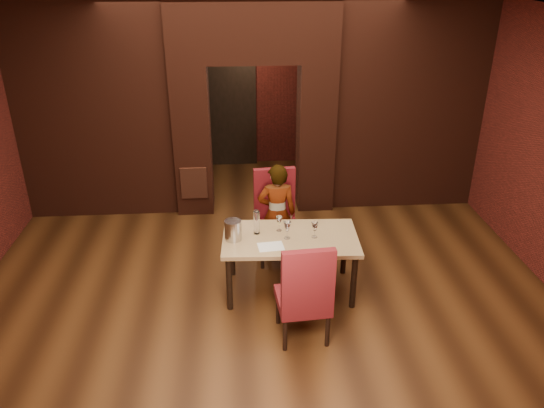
{
  "coord_description": "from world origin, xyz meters",
  "views": [
    {
      "loc": [
        -0.29,
        -5.81,
        3.76
      ],
      "look_at": [
        0.13,
        0.0,
        0.97
      ],
      "focal_mm": 35.0,
      "sensor_mm": 36.0,
      "label": 1
    }
  ],
  "objects_px": {
    "person_seated": "(277,214)",
    "wine_glass_a": "(279,224)",
    "chair_far": "(277,218)",
    "potted_plant": "(326,235)",
    "chair_near": "(303,289)",
    "wine_bucket": "(233,230)",
    "wine_glass_b": "(287,230)",
    "wine_glass_c": "(315,230)",
    "water_bottle": "(257,222)",
    "dining_table": "(290,264)"
  },
  "relations": [
    {
      "from": "chair_near",
      "to": "wine_glass_a",
      "type": "xyz_separation_m",
      "value": [
        -0.17,
        1.0,
        0.25
      ]
    },
    {
      "from": "wine_glass_c",
      "to": "potted_plant",
      "type": "relative_size",
      "value": 0.48
    },
    {
      "from": "chair_near",
      "to": "wine_glass_c",
      "type": "height_order",
      "value": "chair_near"
    },
    {
      "from": "dining_table",
      "to": "chair_far",
      "type": "distance_m",
      "value": 0.81
    },
    {
      "from": "chair_near",
      "to": "wine_glass_b",
      "type": "relative_size",
      "value": 5.45
    },
    {
      "from": "wine_glass_b",
      "to": "wine_glass_c",
      "type": "xyz_separation_m",
      "value": [
        0.32,
        0.0,
        -0.01
      ]
    },
    {
      "from": "dining_table",
      "to": "wine_glass_a",
      "type": "relative_size",
      "value": 8.42
    },
    {
      "from": "chair_far",
      "to": "water_bottle",
      "type": "relative_size",
      "value": 3.93
    },
    {
      "from": "person_seated",
      "to": "water_bottle",
      "type": "xyz_separation_m",
      "value": [
        -0.29,
        -0.6,
        0.21
      ]
    },
    {
      "from": "chair_far",
      "to": "person_seated",
      "type": "xyz_separation_m",
      "value": [
        -0.01,
        -0.05,
        0.08
      ]
    },
    {
      "from": "wine_glass_c",
      "to": "wine_bucket",
      "type": "relative_size",
      "value": 0.81
    },
    {
      "from": "wine_bucket",
      "to": "potted_plant",
      "type": "height_order",
      "value": "wine_bucket"
    },
    {
      "from": "chair_far",
      "to": "wine_glass_c",
      "type": "relative_size",
      "value": 6.18
    },
    {
      "from": "dining_table",
      "to": "wine_glass_b",
      "type": "relative_size",
      "value": 7.32
    },
    {
      "from": "person_seated",
      "to": "wine_glass_b",
      "type": "bearing_deg",
      "value": 94.19
    },
    {
      "from": "wine_glass_b",
      "to": "potted_plant",
      "type": "height_order",
      "value": "wine_glass_b"
    },
    {
      "from": "wine_glass_b",
      "to": "wine_bucket",
      "type": "relative_size",
      "value": 0.89
    },
    {
      "from": "water_bottle",
      "to": "potted_plant",
      "type": "relative_size",
      "value": 0.76
    },
    {
      "from": "dining_table",
      "to": "person_seated",
      "type": "distance_m",
      "value": 0.79
    },
    {
      "from": "person_seated",
      "to": "wine_glass_a",
      "type": "bearing_deg",
      "value": 87.87
    },
    {
      "from": "dining_table",
      "to": "chair_far",
      "type": "bearing_deg",
      "value": 99.56
    },
    {
      "from": "potted_plant",
      "to": "water_bottle",
      "type": "bearing_deg",
      "value": -139.22
    },
    {
      "from": "person_seated",
      "to": "wine_glass_c",
      "type": "bearing_deg",
      "value": 116.64
    },
    {
      "from": "dining_table",
      "to": "wine_bucket",
      "type": "xyz_separation_m",
      "value": [
        -0.67,
        -0.01,
        0.49
      ]
    },
    {
      "from": "person_seated",
      "to": "wine_bucket",
      "type": "distance_m",
      "value": 0.94
    },
    {
      "from": "person_seated",
      "to": "wine_bucket",
      "type": "relative_size",
      "value": 5.68
    },
    {
      "from": "wine_glass_b",
      "to": "potted_plant",
      "type": "bearing_deg",
      "value": 57.1
    },
    {
      "from": "dining_table",
      "to": "wine_glass_b",
      "type": "xyz_separation_m",
      "value": [
        -0.04,
        -0.03,
        0.48
      ]
    },
    {
      "from": "chair_near",
      "to": "person_seated",
      "type": "relative_size",
      "value": 0.86
    },
    {
      "from": "dining_table",
      "to": "person_seated",
      "type": "bearing_deg",
      "value": 100.61
    },
    {
      "from": "wine_glass_c",
      "to": "wine_bucket",
      "type": "xyz_separation_m",
      "value": [
        -0.95,
        0.02,
        0.02
      ]
    },
    {
      "from": "wine_glass_a",
      "to": "wine_glass_b",
      "type": "xyz_separation_m",
      "value": [
        0.08,
        -0.19,
        0.01
      ]
    },
    {
      "from": "chair_far",
      "to": "wine_glass_c",
      "type": "distance_m",
      "value": 0.91
    },
    {
      "from": "wine_glass_c",
      "to": "wine_bucket",
      "type": "height_order",
      "value": "wine_bucket"
    },
    {
      "from": "person_seated",
      "to": "wine_glass_a",
      "type": "xyz_separation_m",
      "value": [
        -0.02,
        -0.56,
        0.15
      ]
    },
    {
      "from": "dining_table",
      "to": "wine_glass_b",
      "type": "distance_m",
      "value": 0.48
    },
    {
      "from": "dining_table",
      "to": "wine_glass_c",
      "type": "distance_m",
      "value": 0.55
    },
    {
      "from": "chair_far",
      "to": "potted_plant",
      "type": "distance_m",
      "value": 0.84
    },
    {
      "from": "water_bottle",
      "to": "potted_plant",
      "type": "bearing_deg",
      "value": 40.78
    },
    {
      "from": "chair_far",
      "to": "person_seated",
      "type": "height_order",
      "value": "person_seated"
    },
    {
      "from": "wine_glass_c",
      "to": "potted_plant",
      "type": "bearing_deg",
      "value": 71.78
    },
    {
      "from": "water_bottle",
      "to": "wine_glass_a",
      "type": "bearing_deg",
      "value": 9.82
    },
    {
      "from": "chair_near",
      "to": "wine_bucket",
      "type": "bearing_deg",
      "value": -53.79
    },
    {
      "from": "person_seated",
      "to": "dining_table",
      "type": "bearing_deg",
      "value": 97.62
    },
    {
      "from": "wine_bucket",
      "to": "potted_plant",
      "type": "xyz_separation_m",
      "value": [
        1.28,
        0.99,
        -0.66
      ]
    },
    {
      "from": "wine_bucket",
      "to": "water_bottle",
      "type": "distance_m",
      "value": 0.31
    },
    {
      "from": "chair_far",
      "to": "chair_near",
      "type": "bearing_deg",
      "value": -89.93
    },
    {
      "from": "chair_far",
      "to": "wine_glass_a",
      "type": "distance_m",
      "value": 0.65
    },
    {
      "from": "chair_far",
      "to": "wine_bucket",
      "type": "bearing_deg",
      "value": -131.32
    },
    {
      "from": "wine_bucket",
      "to": "wine_glass_b",
      "type": "bearing_deg",
      "value": -1.95
    }
  ]
}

